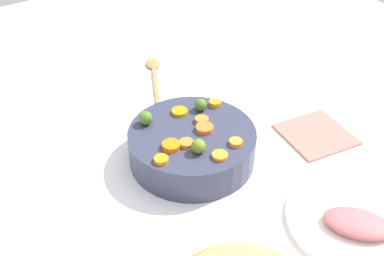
% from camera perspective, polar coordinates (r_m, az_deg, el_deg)
% --- Properties ---
extents(tabletop, '(2.40, 2.40, 0.02)m').
position_cam_1_polar(tabletop, '(1.00, -0.38, -5.90)').
color(tabletop, white).
rests_on(tabletop, ground).
extents(serving_bowl_carrots, '(0.28, 0.28, 0.08)m').
position_cam_1_polar(serving_bowl_carrots, '(1.00, -0.00, -2.23)').
color(serving_bowl_carrots, '#34384E').
rests_on(serving_bowl_carrots, tabletop).
extents(carrot_slice_0, '(0.04, 0.04, 0.01)m').
position_cam_1_polar(carrot_slice_0, '(0.94, -0.64, -2.01)').
color(carrot_slice_0, orange).
rests_on(carrot_slice_0, serving_bowl_carrots).
extents(carrot_slice_1, '(0.04, 0.04, 0.01)m').
position_cam_1_polar(carrot_slice_1, '(1.00, 1.26, 1.04)').
color(carrot_slice_1, orange).
rests_on(carrot_slice_1, serving_bowl_carrots).
extents(carrot_slice_2, '(0.03, 0.03, 0.01)m').
position_cam_1_polar(carrot_slice_2, '(0.90, -3.95, -4.03)').
color(carrot_slice_2, orange).
rests_on(carrot_slice_2, serving_bowl_carrots).
extents(carrot_slice_3, '(0.05, 0.05, 0.01)m').
position_cam_1_polar(carrot_slice_3, '(0.98, 1.61, -0.03)').
color(carrot_slice_3, orange).
rests_on(carrot_slice_3, serving_bowl_carrots).
extents(carrot_slice_4, '(0.04, 0.04, 0.01)m').
position_cam_1_polar(carrot_slice_4, '(1.06, 2.94, 3.18)').
color(carrot_slice_4, orange).
rests_on(carrot_slice_4, serving_bowl_carrots).
extents(carrot_slice_5, '(0.04, 0.04, 0.01)m').
position_cam_1_polar(carrot_slice_5, '(0.91, 3.58, -3.52)').
color(carrot_slice_5, orange).
rests_on(carrot_slice_5, serving_bowl_carrots).
extents(carrot_slice_6, '(0.05, 0.05, 0.01)m').
position_cam_1_polar(carrot_slice_6, '(1.03, -1.60, 2.12)').
color(carrot_slice_6, orange).
rests_on(carrot_slice_6, serving_bowl_carrots).
extents(carrot_slice_7, '(0.04, 0.04, 0.01)m').
position_cam_1_polar(carrot_slice_7, '(0.94, 5.61, -1.83)').
color(carrot_slice_7, orange).
rests_on(carrot_slice_7, serving_bowl_carrots).
extents(carrot_slice_8, '(0.04, 0.04, 0.01)m').
position_cam_1_polar(carrot_slice_8, '(0.93, -2.67, -2.26)').
color(carrot_slice_8, orange).
rests_on(carrot_slice_8, serving_bowl_carrots).
extents(brussels_sprout_0, '(0.03, 0.03, 0.03)m').
position_cam_1_polar(brussels_sprout_0, '(1.03, 1.11, 2.97)').
color(brussels_sprout_0, '#447128').
rests_on(brussels_sprout_0, serving_bowl_carrots).
extents(brussels_sprout_1, '(0.03, 0.03, 0.03)m').
position_cam_1_polar(brussels_sprout_1, '(0.91, 1.05, -2.24)').
color(brussels_sprout_1, olive).
rests_on(brussels_sprout_1, serving_bowl_carrots).
extents(brussels_sprout_2, '(0.03, 0.03, 0.03)m').
position_cam_1_polar(brussels_sprout_2, '(0.99, -5.95, 1.26)').
color(brussels_sprout_2, '#477627').
rests_on(brussels_sprout_2, serving_bowl_carrots).
extents(wooden_spoon, '(0.31, 0.18, 0.01)m').
position_cam_1_polar(wooden_spoon, '(1.33, -4.82, 6.90)').
color(wooden_spoon, '#A97945').
rests_on(wooden_spoon, tabletop).
extents(ham_plate, '(0.26, 0.26, 0.01)m').
position_cam_1_polar(ham_plate, '(0.94, 19.89, -11.11)').
color(ham_plate, white).
rests_on(ham_plate, tabletop).
extents(ham_slice_main, '(0.15, 0.14, 0.02)m').
position_cam_1_polar(ham_slice_main, '(0.91, 20.39, -11.32)').
color(ham_slice_main, '#BA6066').
rests_on(ham_slice_main, ham_plate).
extents(dish_towel, '(0.18, 0.18, 0.01)m').
position_cam_1_polar(dish_towel, '(1.13, 15.54, -0.79)').
color(dish_towel, '#B77264').
rests_on(dish_towel, tabletop).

